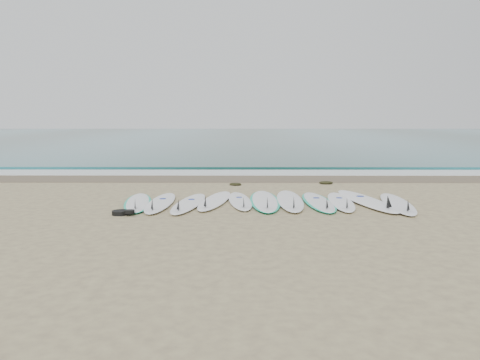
{
  "coord_description": "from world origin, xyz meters",
  "views": [
    {
      "loc": [
        -0.5,
        -9.99,
        1.89
      ],
      "look_at": [
        -0.56,
        0.92,
        0.4
      ],
      "focal_mm": 35.0,
      "sensor_mm": 36.0,
      "label": 1
    }
  ],
  "objects_px": {
    "surfboard_5": "(265,201)",
    "leash_coil": "(122,212)",
    "surfboard_10": "(398,203)",
    "surfboard_0": "(138,202)"
  },
  "relations": [
    {
      "from": "leash_coil",
      "to": "surfboard_10",
      "type": "bearing_deg",
      "value": 9.32
    },
    {
      "from": "surfboard_5",
      "to": "leash_coil",
      "type": "height_order",
      "value": "surfboard_5"
    },
    {
      "from": "leash_coil",
      "to": "surfboard_5",
      "type": "bearing_deg",
      "value": 24.32
    },
    {
      "from": "surfboard_10",
      "to": "leash_coil",
      "type": "xyz_separation_m",
      "value": [
        -5.62,
        -0.92,
        -0.01
      ]
    },
    {
      "from": "surfboard_0",
      "to": "surfboard_5",
      "type": "relative_size",
      "value": 0.9
    },
    {
      "from": "surfboard_0",
      "to": "surfboard_10",
      "type": "distance_m",
      "value": 5.57
    },
    {
      "from": "surfboard_0",
      "to": "surfboard_5",
      "type": "distance_m",
      "value": 2.76
    },
    {
      "from": "surfboard_10",
      "to": "leash_coil",
      "type": "height_order",
      "value": "surfboard_10"
    },
    {
      "from": "surfboard_5",
      "to": "leash_coil",
      "type": "distance_m",
      "value": 3.08
    },
    {
      "from": "surfboard_10",
      "to": "leash_coil",
      "type": "distance_m",
      "value": 5.7
    }
  ]
}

